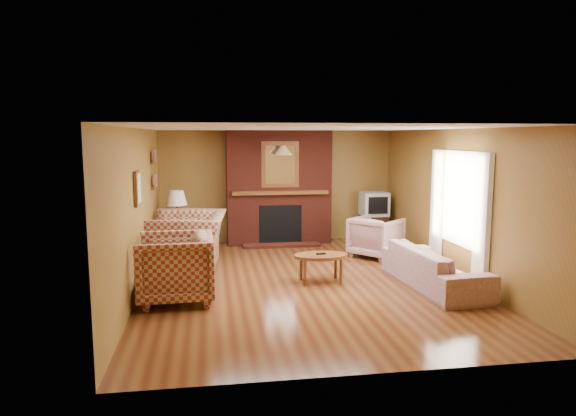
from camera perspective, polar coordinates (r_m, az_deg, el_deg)
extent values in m
plane|color=#4E2310|center=(8.22, 1.82, -8.12)|extent=(6.50, 6.50, 0.00)
plane|color=white|center=(7.90, 1.90, 8.84)|extent=(6.50, 6.50, 0.00)
plane|color=olive|center=(11.16, -1.21, 2.44)|extent=(6.50, 0.00, 6.50)
plane|color=olive|center=(4.87, 8.95, -4.98)|extent=(6.50, 0.00, 6.50)
plane|color=olive|center=(7.91, -16.24, -0.20)|extent=(0.00, 6.50, 6.50)
plane|color=olive|center=(8.78, 18.11, 0.52)|extent=(0.00, 6.50, 6.50)
cube|color=#541B12|center=(10.92, -1.04, 2.31)|extent=(2.20, 0.50, 2.40)
cube|color=black|center=(10.79, -0.87, -1.78)|extent=(0.90, 0.06, 0.80)
cube|color=#541B12|center=(10.71, -0.74, -4.14)|extent=(1.60, 0.35, 0.06)
cube|color=#613117|center=(10.66, -0.84, 1.74)|extent=(2.00, 0.18, 0.08)
cube|color=#613117|center=(10.64, -0.87, 4.86)|extent=(0.78, 0.05, 0.95)
cube|color=white|center=(10.61, -0.85, 4.85)|extent=(0.62, 0.02, 0.80)
cube|color=silver|center=(7.95, 20.76, -1.45)|extent=(0.08, 0.35, 2.00)
cube|color=silver|center=(9.26, 16.21, 0.03)|extent=(0.08, 0.35, 2.00)
cube|color=white|center=(8.58, 18.62, 1.00)|extent=(0.03, 1.10, 1.50)
cube|color=#613117|center=(9.76, -14.68, 2.26)|extent=(0.06, 0.55, 0.04)
cube|color=#613117|center=(9.73, -14.77, 4.89)|extent=(0.06, 0.55, 0.04)
cube|color=#613117|center=(7.57, -16.41, 2.11)|extent=(0.04, 0.40, 0.50)
cube|color=beige|center=(7.56, -16.22, 2.12)|extent=(0.01, 0.32, 0.42)
cylinder|color=black|center=(10.17, -0.52, 7.65)|extent=(0.01, 0.01, 0.35)
cone|color=tan|center=(10.17, -0.52, 6.41)|extent=(0.36, 0.36, 0.18)
imported|color=maroon|center=(9.13, -11.06, -3.58)|extent=(1.42, 1.58, 0.95)
imported|color=maroon|center=(7.33, -12.41, -6.49)|extent=(1.07, 1.04, 0.95)
imported|color=#B3AC8B|center=(8.15, 15.96, -6.35)|extent=(0.97, 2.15, 0.61)
imported|color=#B3AC8B|center=(9.90, 9.77, -3.18)|extent=(1.17, 1.17, 0.77)
ellipsoid|color=#613117|center=(8.08, 3.67, -5.32)|extent=(0.85, 0.53, 0.05)
cube|color=black|center=(8.07, 3.67, -5.08)|extent=(0.15, 0.05, 0.02)
cylinder|color=#613117|center=(8.35, 5.32, -6.48)|extent=(0.05, 0.05, 0.40)
cylinder|color=#613117|center=(8.24, 1.46, -6.65)|extent=(0.05, 0.05, 0.40)
cylinder|color=#613117|center=(8.04, 5.91, -7.07)|extent=(0.05, 0.05, 0.40)
cylinder|color=#613117|center=(7.92, 1.90, -7.27)|extent=(0.05, 0.05, 0.40)
cube|color=#613117|center=(10.43, -12.14, -3.28)|extent=(0.42, 0.42, 0.55)
sphere|color=white|center=(10.35, -12.21, -0.90)|extent=(0.33, 0.33, 0.33)
cylinder|color=black|center=(10.33, -12.24, 0.10)|extent=(0.03, 0.03, 0.10)
cone|color=white|center=(10.30, -12.27, 1.11)|extent=(0.41, 0.41, 0.29)
cube|color=black|center=(11.31, 9.47, -2.26)|extent=(0.56, 0.52, 0.58)
cube|color=#B2B5BB|center=(11.23, 9.53, 0.47)|extent=(0.55, 0.53, 0.51)
cube|color=black|center=(10.97, 9.98, 0.28)|extent=(0.42, 0.02, 0.36)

